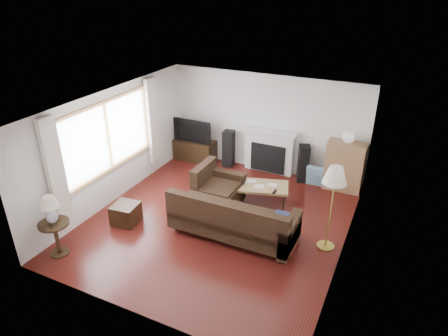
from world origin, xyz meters
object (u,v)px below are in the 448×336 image
at_px(side_table, 57,238).
at_px(floor_lamp, 331,209).
at_px(sectional_sofa, 233,217).
at_px(coffee_table, 260,194).
at_px(tv_stand, 195,150).
at_px(bookshelf, 344,166).

bearing_deg(side_table, floor_lamp, 27.86).
relative_size(sectional_sofa, side_table, 3.94).
distance_m(coffee_table, floor_lamp, 2.01).
bearing_deg(tv_stand, floor_lamp, -29.75).
bearing_deg(bookshelf, tv_stand, -179.30).
bearing_deg(floor_lamp, side_table, -152.14).
relative_size(sectional_sofa, coffee_table, 2.22).
bearing_deg(side_table, bookshelf, 48.28).
height_order(tv_stand, side_table, side_table).
bearing_deg(coffee_table, side_table, -146.07).
relative_size(tv_stand, side_table, 1.67).
distance_m(tv_stand, bookshelf, 3.96).
xyz_separation_m(tv_stand, side_table, (-0.24, -4.65, 0.06)).
distance_m(sectional_sofa, side_table, 3.24).
distance_m(bookshelf, coffee_table, 2.14).
xyz_separation_m(bookshelf, side_table, (-4.19, -4.70, -0.25)).
distance_m(tv_stand, coffee_table, 2.82).
bearing_deg(floor_lamp, sectional_sofa, -166.51).
relative_size(bookshelf, side_table, 1.76).
distance_m(bookshelf, floor_lamp, 2.42).
bearing_deg(coffee_table, bookshelf, 27.75).
height_order(coffee_table, side_table, side_table).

